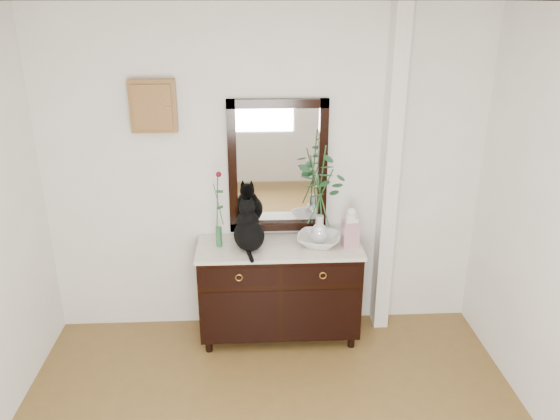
{
  "coord_description": "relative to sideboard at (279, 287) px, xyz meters",
  "views": [
    {
      "loc": [
        -0.11,
        -2.26,
        2.72
      ],
      "look_at": [
        0.1,
        1.63,
        1.2
      ],
      "focal_mm": 35.0,
      "sensor_mm": 36.0,
      "label": 1
    }
  ],
  "objects": [
    {
      "name": "wall_mirror",
      "position": [
        -0.0,
        0.24,
        0.97
      ],
      "size": [
        0.8,
        0.06,
        1.1
      ],
      "color": "black",
      "rests_on": "wall_back"
    },
    {
      "name": "ginger_jar",
      "position": [
        0.57,
        -0.02,
        0.55
      ],
      "size": [
        0.13,
        0.13,
        0.34
      ],
      "primitive_type": null,
      "rotation": [
        0.0,
        0.0,
        0.04
      ],
      "color": "silver",
      "rests_on": "sideboard"
    },
    {
      "name": "pilaster",
      "position": [
        0.9,
        0.17,
        0.88
      ],
      "size": [
        0.12,
        0.2,
        2.7
      ],
      "primitive_type": "cube",
      "color": "white",
      "rests_on": "ground"
    },
    {
      "name": "lotus_bowl",
      "position": [
        0.32,
        0.0,
        0.42
      ],
      "size": [
        0.44,
        0.44,
        0.09
      ],
      "primitive_type": "imported",
      "rotation": [
        0.0,
        0.0,
        -0.3
      ],
      "color": "white",
      "rests_on": "sideboard"
    },
    {
      "name": "key_cabinet",
      "position": [
        -0.95,
        0.21,
        1.48
      ],
      "size": [
        0.35,
        0.1,
        0.4
      ],
      "primitive_type": "cube",
      "color": "brown",
      "rests_on": "wall_back"
    },
    {
      "name": "wall_back",
      "position": [
        -0.1,
        0.25,
        0.88
      ],
      "size": [
        3.6,
        0.04,
        2.7
      ],
      "primitive_type": "cube",
      "color": "white",
      "rests_on": "ground"
    },
    {
      "name": "cat",
      "position": [
        -0.24,
        -0.04,
        0.57
      ],
      "size": [
        0.33,
        0.38,
        0.39
      ],
      "primitive_type": null,
      "rotation": [
        0.0,
        0.0,
        0.17
      ],
      "color": "black",
      "rests_on": "sideboard"
    },
    {
      "name": "sideboard",
      "position": [
        0.0,
        0.0,
        0.0
      ],
      "size": [
        1.33,
        0.52,
        0.82
      ],
      "color": "black",
      "rests_on": "ground"
    },
    {
      "name": "bud_vase_rose",
      "position": [
        -0.48,
        0.02,
        0.7
      ],
      "size": [
        0.1,
        0.1,
        0.64
      ],
      "primitive_type": null,
      "rotation": [
        0.0,
        0.0,
        0.34
      ],
      "color": "#2D683C",
      "rests_on": "sideboard"
    },
    {
      "name": "vase_branches",
      "position": [
        0.32,
        0.0,
        0.81
      ],
      "size": [
        0.49,
        0.49,
        0.83
      ],
      "primitive_type": null,
      "rotation": [
        0.0,
        0.0,
        -0.28
      ],
      "color": "silver",
      "rests_on": "lotus_bowl"
    }
  ]
}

